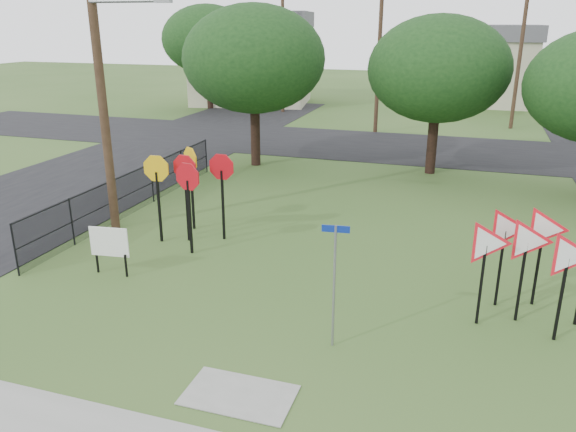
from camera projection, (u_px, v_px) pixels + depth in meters
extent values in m
plane|color=#2D4D1C|center=(281.00, 330.00, 12.39)|extent=(140.00, 140.00, 0.00)
cube|color=black|center=(97.00, 175.00, 24.87)|extent=(8.00, 50.00, 0.02)
cube|color=black|center=(399.00, 147.00, 30.35)|extent=(60.00, 8.00, 0.02)
cube|color=gray|center=(239.00, 395.00, 10.23)|extent=(2.00, 1.20, 0.02)
cylinder|color=gray|center=(334.00, 288.00, 11.39)|extent=(0.05, 0.05, 2.69)
cube|color=navy|center=(336.00, 229.00, 10.97)|extent=(0.55, 0.09, 0.14)
cube|color=black|center=(187.00, 207.00, 17.14)|extent=(0.07, 0.07, 2.21)
cube|color=black|center=(223.00, 205.00, 17.24)|extent=(0.07, 0.07, 2.21)
cube|color=black|center=(190.00, 217.00, 16.18)|extent=(0.07, 0.07, 2.21)
cube|color=black|center=(159.00, 207.00, 17.06)|extent=(0.07, 0.07, 2.21)
cube|color=black|center=(192.00, 196.00, 18.13)|extent=(0.07, 0.07, 2.21)
cube|color=black|center=(481.00, 285.00, 12.38)|extent=(0.06, 0.06, 1.90)
cube|color=black|center=(521.00, 282.00, 12.51)|extent=(0.06, 0.06, 1.90)
cube|color=black|center=(560.00, 300.00, 11.73)|extent=(0.06, 0.06, 1.90)
cube|color=black|center=(500.00, 269.00, 13.21)|extent=(0.06, 0.06, 1.90)
cube|color=black|center=(537.00, 268.00, 13.24)|extent=(0.06, 0.06, 1.90)
cube|color=black|center=(97.00, 262.00, 15.16)|extent=(0.04, 0.04, 0.63)
cube|color=black|center=(126.00, 266.00, 14.90)|extent=(0.04, 0.04, 0.63)
cube|color=silver|center=(109.00, 242.00, 14.83)|extent=(1.07, 0.17, 0.81)
cylinder|color=#422E1E|center=(99.00, 72.00, 16.92)|extent=(0.28, 0.28, 10.00)
cylinder|color=gray|center=(125.00, 1.00, 15.82)|extent=(2.40, 0.10, 0.10)
cube|color=gray|center=(163.00, 1.00, 15.47)|extent=(0.50, 0.18, 0.12)
cylinder|color=#422E1E|center=(379.00, 56.00, 33.05)|extent=(0.24, 0.24, 9.00)
cylinder|color=#422E1E|center=(519.00, 59.00, 34.39)|extent=(0.24, 0.24, 8.50)
cylinder|color=#422E1E|center=(283.00, 50.00, 40.78)|extent=(0.24, 0.24, 9.00)
cylinder|color=black|center=(15.00, 250.00, 14.81)|extent=(0.05, 0.05, 1.50)
cylinder|color=black|center=(72.00, 222.00, 16.87)|extent=(0.05, 0.05, 1.50)
cylinder|color=black|center=(116.00, 200.00, 18.94)|extent=(0.05, 0.05, 1.50)
cylinder|color=black|center=(152.00, 182.00, 21.01)|extent=(0.05, 0.05, 1.50)
cylinder|color=black|center=(182.00, 168.00, 23.07)|extent=(0.05, 0.05, 1.50)
cylinder|color=black|center=(206.00, 156.00, 25.14)|extent=(0.05, 0.05, 1.50)
cube|color=black|center=(133.00, 171.00, 19.74)|extent=(0.03, 11.50, 0.03)
cube|color=black|center=(135.00, 191.00, 19.97)|extent=(0.03, 11.50, 0.03)
cube|color=black|center=(135.00, 191.00, 19.97)|extent=(0.01, 11.50, 1.50)
cube|color=#B8B694|center=(252.00, 66.00, 46.03)|extent=(10.08, 8.46, 6.00)
cube|color=#515056|center=(251.00, 19.00, 44.85)|extent=(10.58, 8.88, 1.20)
cube|color=#B8B694|center=(482.00, 72.00, 46.33)|extent=(8.00, 8.00, 5.00)
cube|color=#515056|center=(486.00, 33.00, 45.31)|extent=(8.40, 8.40, 1.20)
cylinder|color=black|center=(255.00, 137.00, 26.28)|extent=(0.44, 0.44, 2.62)
ellipsoid|color=black|center=(254.00, 59.00, 25.12)|extent=(6.40, 6.40, 4.80)
cylinder|color=black|center=(432.00, 146.00, 24.88)|extent=(0.44, 0.44, 2.45)
ellipsoid|color=black|center=(438.00, 69.00, 23.78)|extent=(6.00, 6.00, 4.50)
cylinder|color=black|center=(210.00, 90.00, 43.55)|extent=(0.44, 0.44, 2.80)
ellipsoid|color=black|center=(207.00, 39.00, 42.31)|extent=(6.80, 6.80, 5.10)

